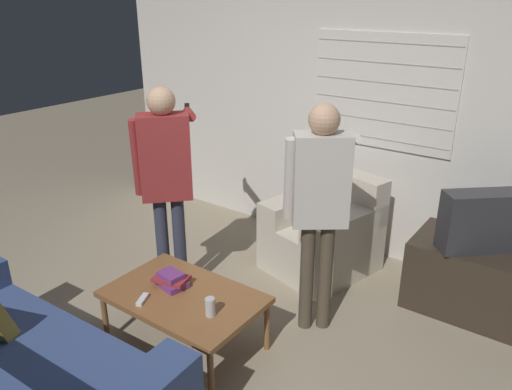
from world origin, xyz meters
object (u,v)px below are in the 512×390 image
couch_blue (6,385)px  soda_can (210,307)px  person_left_standing (166,170)px  book_stack (171,280)px  person_right_standing (320,194)px  spare_remote (143,299)px  coffee_table (184,299)px  armchair_beige (325,233)px  tv (495,220)px

couch_blue → soda_can: size_ratio=15.81×
couch_blue → person_left_standing: 1.74m
person_left_standing → soda_can: bearing=-77.2°
book_stack → person_left_standing: bearing=134.5°
person_right_standing → spare_remote: 1.37m
spare_remote → soda_can: bearing=-7.3°
coffee_table → armchair_beige: bearing=80.4°
person_left_standing → soda_can: size_ratio=13.49×
person_right_standing → book_stack: size_ratio=6.11×
book_stack → soda_can: bearing=-13.0°
coffee_table → spare_remote: 0.28m
coffee_table → person_right_standing: bearing=50.2°
armchair_beige → tv: (1.31, 0.09, 0.44)m
armchair_beige → soda_can: (0.04, -1.60, 0.14)m
coffee_table → tv: (1.57, 1.62, 0.40)m
book_stack → armchair_beige: bearing=75.0°
couch_blue → coffee_table: size_ratio=1.90×
armchair_beige → spare_remote: 1.80m
tv → book_stack: 2.36m
tv → person_left_standing: (-2.11, -1.19, 0.30)m
person_left_standing → person_right_standing: person_left_standing is taller
armchair_beige → person_left_standing: size_ratio=0.59×
coffee_table → person_right_standing: person_right_standing is taller
book_stack → person_right_standing: bearing=42.9°
coffee_table → tv: 2.29m
person_left_standing → soda_can: 1.15m
person_left_standing → spare_remote: person_left_standing is taller
couch_blue → person_left_standing: (-0.24, 1.54, 0.78)m
person_left_standing → person_right_standing: size_ratio=1.02×
couch_blue → person_right_standing: person_right_standing is taller
coffee_table → book_stack: bearing=167.7°
book_stack → spare_remote: size_ratio=2.03×
coffee_table → person_right_standing: (0.61, 0.73, 0.67)m
tv → soda_can: (-1.27, -1.70, -0.30)m
tv → armchair_beige: bearing=-37.4°
soda_can → spare_remote: (-0.47, -0.14, -0.05)m
book_stack → soda_can: (0.45, -0.10, 0.02)m
person_right_standing → soda_can: bearing=-148.0°
soda_can → spare_remote: 0.49m
person_right_standing → person_left_standing: bearing=157.4°
book_stack → tv: bearing=42.9°
couch_blue → soda_can: 1.21m
soda_can → spare_remote: soda_can is taller
person_left_standing → soda_can: (0.84, -0.51, -0.60)m
tv → soda_can: bearing=11.7°
person_left_standing → couch_blue: bearing=-127.4°
armchair_beige → coffee_table: size_ratio=0.96×
soda_can → armchair_beige: bearing=91.6°
armchair_beige → coffee_table: 1.55m
book_stack → coffee_table: bearing=-12.3°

